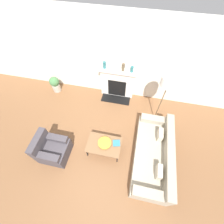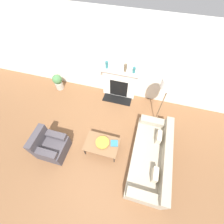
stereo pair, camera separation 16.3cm
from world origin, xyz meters
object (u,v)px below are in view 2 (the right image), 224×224
(fireplace, at_px, (119,84))
(mantel_vase_center_right, at_px, (125,68))
(couch, at_px, (151,157))
(mantel_vase_right, at_px, (134,70))
(mantel_vase_center_left, at_px, (115,67))
(bowl, at_px, (102,142))
(mantel_vase_left, at_px, (107,65))
(potted_plant, at_px, (58,82))
(coffee_table, at_px, (102,144))
(book, at_px, (114,143))
(floor_lamp, at_px, (169,87))
(armchair_near, at_px, (50,146))

(fireplace, relative_size, mantel_vase_center_right, 5.01)
(couch, bearing_deg, mantel_vase_right, -155.77)
(mantel_vase_center_left, bearing_deg, bowl, -84.16)
(fireplace, distance_m, mantel_vase_left, 0.84)
(mantel_vase_right, bearing_deg, fireplace, -178.17)
(fireplace, xyz_separation_m, bowl, (0.07, -2.26, -0.12))
(fireplace, relative_size, couch, 0.57)
(mantel_vase_left, bearing_deg, potted_plant, -171.12)
(coffee_table, relative_size, mantel_vase_center_left, 4.89)
(mantel_vase_left, bearing_deg, book, -68.90)
(fireplace, height_order, bowl, fireplace)
(fireplace, distance_m, mantel_vase_center_left, 0.71)
(coffee_table, height_order, mantel_vase_center_left, mantel_vase_center_left)
(book, bearing_deg, floor_lamp, 37.23)
(mantel_vase_center_left, xyz_separation_m, mantel_vase_center_right, (0.33, 0.00, 0.03))
(couch, height_order, mantel_vase_right, mantel_vase_right)
(mantel_vase_center_left, bearing_deg, armchair_near, -113.50)
(fireplace, relative_size, floor_lamp, 0.69)
(mantel_vase_left, bearing_deg, coffee_table, -77.57)
(mantel_vase_left, bearing_deg, mantel_vase_center_right, 0.00)
(floor_lamp, height_order, potted_plant, floor_lamp)
(book, height_order, mantel_vase_center_right, mantel_vase_center_right)
(bowl, xyz_separation_m, floor_lamp, (1.39, 1.40, 1.19))
(potted_plant, bearing_deg, bowl, -39.28)
(mantel_vase_left, height_order, potted_plant, mantel_vase_left)
(floor_lamp, distance_m, potted_plant, 4.06)
(bowl, height_order, mantel_vase_center_right, mantel_vase_center_right)
(armchair_near, height_order, potted_plant, armchair_near)
(mantel_vase_center_left, distance_m, potted_plant, 2.38)
(couch, xyz_separation_m, bowl, (-1.40, -0.00, 0.16))
(floor_lamp, bearing_deg, fireplace, 149.75)
(couch, height_order, mantel_vase_center_left, mantel_vase_center_left)
(fireplace, distance_m, mantel_vase_right, 0.83)
(bowl, relative_size, book, 1.56)
(mantel_vase_center_left, bearing_deg, floor_lamp, -28.08)
(book, bearing_deg, fireplace, 86.38)
(mantel_vase_center_left, xyz_separation_m, mantel_vase_right, (0.61, 0.00, 0.00))
(fireplace, bearing_deg, armchair_near, -116.43)
(mantel_vase_center_left, bearing_deg, mantel_vase_left, 180.00)
(couch, distance_m, book, 1.08)
(armchair_near, xyz_separation_m, mantel_vase_right, (1.79, 2.72, 0.94))
(coffee_table, distance_m, mantel_vase_center_right, 2.48)
(coffee_table, bearing_deg, mantel_vase_left, 102.43)
(potted_plant, bearing_deg, fireplace, 6.84)
(armchair_near, height_order, bowl, armchair_near)
(fireplace, relative_size, mantel_vase_center_left, 6.61)
(armchair_near, distance_m, mantel_vase_center_right, 3.26)
(armchair_near, distance_m, potted_plant, 2.62)
(fireplace, xyz_separation_m, coffee_table, (0.05, -2.28, -0.20))
(coffee_table, relative_size, mantel_vase_left, 4.04)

